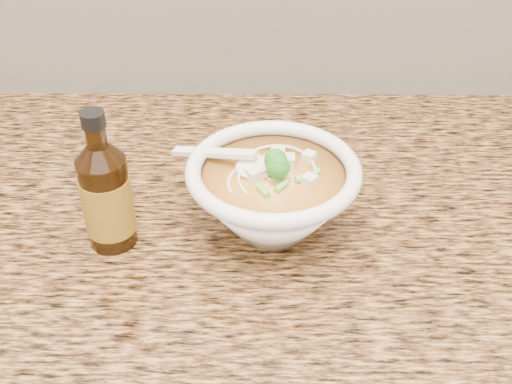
{
  "coord_description": "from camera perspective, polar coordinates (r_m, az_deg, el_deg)",
  "views": [
    {
      "loc": [
        0.04,
        1.05,
        1.41
      ],
      "look_at": [
        0.03,
        1.65,
        0.95
      ],
      "focal_mm": 45.0,
      "sensor_mm": 36.0,
      "label": 1
    }
  ],
  "objects": [
    {
      "name": "counter_slab",
      "position": [
        0.82,
        -2.16,
        -2.78
      ],
      "size": [
        4.0,
        0.68,
        0.04
      ],
      "primitive_type": "cube",
      "color": "#A3713C",
      "rests_on": "cabinet"
    },
    {
      "name": "soup_bowl",
      "position": [
        0.76,
        1.52,
        -0.27
      ],
      "size": [
        0.22,
        0.2,
        0.11
      ],
      "rotation": [
        0.0,
        0.0,
        0.03
      ],
      "color": "white",
      "rests_on": "counter_slab"
    },
    {
      "name": "hot_sauce_bottle",
      "position": [
        0.74,
        -13.14,
        -0.37
      ],
      "size": [
        0.07,
        0.07,
        0.18
      ],
      "rotation": [
        0.0,
        0.0,
        0.37
      ],
      "color": "black",
      "rests_on": "counter_slab"
    }
  ]
}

